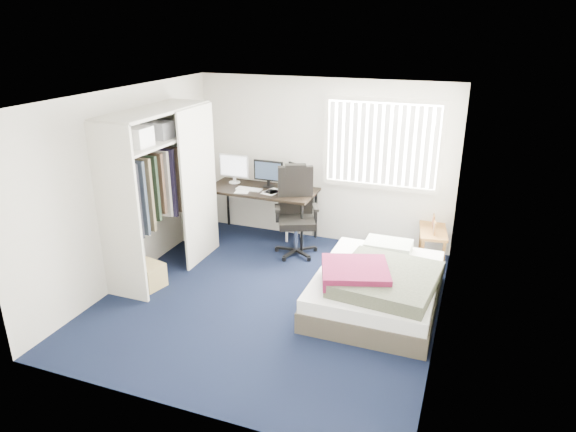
% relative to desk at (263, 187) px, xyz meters
% --- Properties ---
extents(ground, '(4.20, 4.20, 0.00)m').
position_rel_desk_xyz_m(ground, '(0.85, -1.75, -0.85)').
color(ground, black).
rests_on(ground, ground).
extents(room_shell, '(4.20, 4.20, 4.20)m').
position_rel_desk_xyz_m(room_shell, '(0.85, -1.75, 0.66)').
color(room_shell, silver).
rests_on(room_shell, ground).
extents(window_assembly, '(1.72, 0.09, 1.32)m').
position_rel_desk_xyz_m(window_assembly, '(1.75, 0.29, 0.75)').
color(window_assembly, white).
rests_on(window_assembly, ground).
extents(closet, '(0.64, 1.84, 2.22)m').
position_rel_desk_xyz_m(closet, '(-0.82, -1.49, 0.51)').
color(closet, beige).
rests_on(closet, ground).
extents(desk, '(1.69, 0.80, 1.29)m').
position_rel_desk_xyz_m(desk, '(0.00, 0.00, 0.00)').
color(desk, black).
rests_on(desk, ground).
extents(office_chair, '(0.81, 0.81, 1.31)m').
position_rel_desk_xyz_m(office_chair, '(0.66, -0.31, -0.34)').
color(office_chair, black).
rests_on(office_chair, ground).
extents(footstool, '(0.39, 0.36, 0.26)m').
position_rel_desk_xyz_m(footstool, '(0.49, 0.10, -0.64)').
color(footstool, white).
rests_on(footstool, ground).
extents(nightstand, '(0.46, 0.77, 0.68)m').
position_rel_desk_xyz_m(nightstand, '(2.60, 0.03, -0.41)').
color(nightstand, brown).
rests_on(nightstand, ground).
extents(bed, '(1.47, 1.92, 0.64)m').
position_rel_desk_xyz_m(bed, '(2.11, -1.46, -0.57)').
color(bed, '#413B2F').
rests_on(bed, ground).
extents(pine_box, '(0.48, 0.41, 0.32)m').
position_rel_desk_xyz_m(pine_box, '(-0.80, -2.01, -0.69)').
color(pine_box, tan).
rests_on(pine_box, ground).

